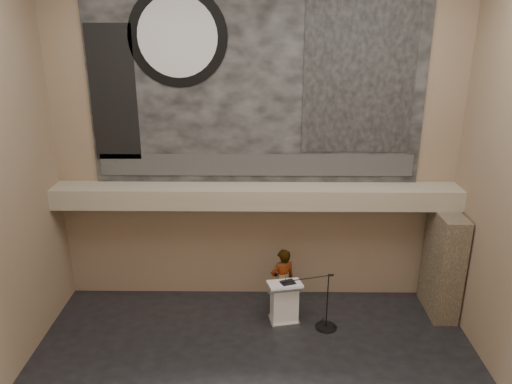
{
  "coord_description": "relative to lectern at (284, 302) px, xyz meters",
  "views": [
    {
      "loc": [
        0.12,
        -7.94,
        7.22
      ],
      "look_at": [
        0.0,
        3.2,
        3.2
      ],
      "focal_mm": 35.0,
      "sensor_mm": 36.0,
      "label": 1
    }
  ],
  "objects": [
    {
      "name": "banner_building_print",
      "position": [
        1.7,
        1.33,
        5.25
      ],
      "size": [
        2.6,
        0.02,
        3.6
      ],
      "primitive_type": "cube",
      "color": "black",
      "rests_on": "banner"
    },
    {
      "name": "banner_clock_face",
      "position": [
        -2.5,
        1.31,
        6.15
      ],
      "size": [
        1.84,
        0.02,
        1.84
      ],
      "primitive_type": "cylinder",
      "rotation": [
        1.57,
        0.0,
        0.0
      ],
      "color": "silver",
      "rests_on": "banner"
    },
    {
      "name": "stone_pier",
      "position": [
        3.95,
        0.55,
        0.8
      ],
      "size": [
        0.6,
        1.4,
        2.7
      ],
      "primitive_type": "cube",
      "color": "#44382A",
      "rests_on": "floor"
    },
    {
      "name": "banner_brick_print",
      "position": [
        -4.1,
        1.33,
        4.85
      ],
      "size": [
        1.1,
        0.02,
        3.2
      ],
      "primitive_type": "cube",
      "color": "black",
      "rests_on": "banner"
    },
    {
      "name": "soffit",
      "position": [
        -0.7,
        1.0,
        2.4
      ],
      "size": [
        10.0,
        0.8,
        0.5
      ],
      "primitive_type": "cube",
      "color": "gray",
      "rests_on": "wall_back"
    },
    {
      "name": "binder",
      "position": [
        0.07,
        -0.04,
        0.56
      ],
      "size": [
        0.41,
        0.37,
        0.04
      ],
      "primitive_type": "cube",
      "rotation": [
        0.0,
        0.0,
        0.38
      ],
      "color": "black",
      "rests_on": "lectern"
    },
    {
      "name": "speaker_person",
      "position": [
        -0.03,
        0.45,
        0.33
      ],
      "size": [
        0.75,
        0.63,
        1.76
      ],
      "primitive_type": "imported",
      "rotation": [
        0.0,
        0.0,
        3.53
      ],
      "color": "silver",
      "rests_on": "floor"
    },
    {
      "name": "mic_stand",
      "position": [
        0.97,
        -0.24,
        -0.34
      ],
      "size": [
        1.36,
        0.58,
        1.47
      ],
      "rotation": [
        0.0,
        0.0,
        0.28
      ],
      "color": "black",
      "rests_on": "floor"
    },
    {
      "name": "sprinkler_right",
      "position": [
        1.2,
        0.95,
        2.12
      ],
      "size": [
        0.04,
        0.04,
        0.06
      ],
      "primitive_type": "cylinder",
      "color": "#B2893D",
      "rests_on": "soffit"
    },
    {
      "name": "banner",
      "position": [
        -0.7,
        1.37,
        5.15
      ],
      "size": [
        8.0,
        0.05,
        5.0
      ],
      "primitive_type": "cube",
      "color": "black",
      "rests_on": "wall_back"
    },
    {
      "name": "wall_back",
      "position": [
        -0.7,
        1.4,
        3.7
      ],
      "size": [
        10.0,
        0.02,
        8.5
      ],
      "primitive_type": "cube",
      "color": "#836D53",
      "rests_on": "floor"
    },
    {
      "name": "banner_clock_rim",
      "position": [
        -2.5,
        1.33,
        6.15
      ],
      "size": [
        2.3,
        0.02,
        2.3
      ],
      "primitive_type": "cylinder",
      "rotation": [
        1.57,
        0.0,
        0.0
      ],
      "color": "black",
      "rests_on": "banner"
    },
    {
      "name": "banner_text_strip",
      "position": [
        -0.7,
        1.33,
        3.1
      ],
      "size": [
        7.76,
        0.02,
        0.55
      ],
      "primitive_type": "cube",
      "color": "#2E2E2E",
      "rests_on": "banner"
    },
    {
      "name": "sprinkler_left",
      "position": [
        -2.3,
        0.95,
        2.12
      ],
      "size": [
        0.04,
        0.04,
        0.06
      ],
      "primitive_type": "cylinder",
      "color": "#B2893D",
      "rests_on": "soffit"
    },
    {
      "name": "lectern",
      "position": [
        0.0,
        0.0,
        0.0
      ],
      "size": [
        0.89,
        0.7,
        1.14
      ],
      "rotation": [
        0.0,
        0.0,
        0.19
      ],
      "color": "silver",
      "rests_on": "floor"
    },
    {
      "name": "wall_front",
      "position": [
        -0.7,
        -6.6,
        3.7
      ],
      "size": [
        10.0,
        0.02,
        8.5
      ],
      "primitive_type": "cube",
      "color": "#836D53",
      "rests_on": "floor"
    },
    {
      "name": "papers",
      "position": [
        -0.18,
        -0.01,
        0.55
      ],
      "size": [
        0.23,
        0.29,
        0.0
      ],
      "primitive_type": "cube",
      "rotation": [
        0.0,
        0.0,
        0.16
      ],
      "color": "silver",
      "rests_on": "lectern"
    }
  ]
}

